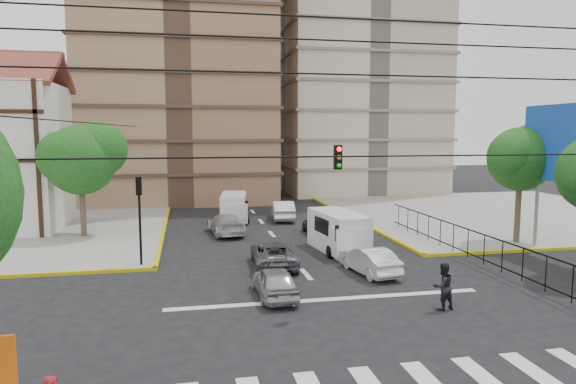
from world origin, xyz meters
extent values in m
plane|color=black|center=(0.00, 0.00, 0.00)|extent=(160.00, 160.00, 0.00)
cube|color=gray|center=(20.00, 20.00, 0.07)|extent=(26.00, 26.00, 0.15)
cube|color=silver|center=(0.00, 1.20, 0.01)|extent=(13.00, 0.40, 0.01)
cylinder|color=slate|center=(14.50, 8.00, 2.15)|extent=(0.20, 0.20, 4.00)
cube|color=silver|center=(14.50, 6.00, 6.15)|extent=(0.25, 6.00, 4.00)
cube|color=blue|center=(14.30, 6.00, 6.15)|extent=(0.08, 6.20, 4.20)
cylinder|color=#473828|center=(14.00, 9.00, 2.24)|extent=(0.36, 0.36, 4.48)
sphere|color=#154614|center=(14.00, 9.00, 5.16)|extent=(3.80, 3.80, 3.80)
sphere|color=#154614|center=(14.95, 9.30, 5.73)|extent=(3.04, 3.04, 3.04)
sphere|color=#154614|center=(13.24, 8.70, 5.35)|extent=(2.85, 2.85, 2.85)
cylinder|color=#473828|center=(-12.00, 16.00, 2.10)|extent=(0.36, 0.36, 4.20)
sphere|color=#154614|center=(-12.00, 16.00, 5.00)|extent=(4.40, 4.40, 4.40)
sphere|color=#154614|center=(-10.90, 16.30, 5.67)|extent=(3.52, 3.52, 3.52)
sphere|color=#154614|center=(-12.88, 15.70, 5.22)|extent=(3.30, 3.30, 3.30)
cylinder|color=black|center=(-7.80, 7.80, 1.90)|extent=(0.12, 0.12, 3.50)
cube|color=black|center=(-7.80, 7.80, 4.10)|extent=(0.28, 0.22, 0.90)
sphere|color=#FF0C0C|center=(-7.80, 7.80, 4.40)|extent=(0.17, 0.17, 0.17)
cube|color=black|center=(0.00, 0.00, 5.80)|extent=(0.28, 0.22, 0.90)
cylinder|color=black|center=(0.00, -9.00, 6.25)|extent=(18.00, 0.03, 0.03)
cube|color=silver|center=(2.90, 9.40, 1.11)|extent=(2.49, 5.03, 2.23)
cube|color=silver|center=(2.90, 7.47, 0.97)|extent=(1.96, 1.37, 1.55)
cube|color=black|center=(2.90, 7.13, 1.50)|extent=(1.79, 0.31, 0.87)
cylinder|color=black|center=(1.98, 7.85, 0.34)|extent=(0.25, 0.68, 0.68)
cylinder|color=black|center=(3.82, 7.85, 0.34)|extent=(0.25, 0.68, 0.68)
cylinder|color=black|center=(1.98, 10.95, 0.34)|extent=(0.25, 0.68, 0.68)
cylinder|color=black|center=(3.82, 10.95, 0.34)|extent=(0.25, 0.68, 0.68)
cube|color=silver|center=(-2.00, 20.65, 1.04)|extent=(2.40, 4.73, 2.08)
cube|color=silver|center=(-2.00, 18.85, 0.90)|extent=(1.85, 1.31, 1.45)
cube|color=black|center=(-2.00, 18.53, 1.40)|extent=(1.67, 0.33, 0.81)
cylinder|color=black|center=(-2.85, 19.21, 0.32)|extent=(0.25, 0.63, 0.63)
cylinder|color=black|center=(-1.14, 19.21, 0.32)|extent=(0.25, 0.63, 0.63)
cylinder|color=black|center=(-2.85, 22.10, 0.32)|extent=(0.25, 0.63, 0.63)
cylinder|color=black|center=(-1.14, 22.10, 0.32)|extent=(0.25, 0.63, 0.63)
imported|color=#A8A9AD|center=(-2.04, 1.95, 0.63)|extent=(1.59, 3.75, 1.26)
imported|color=white|center=(2.98, 4.52, 0.65)|extent=(1.98, 4.09, 1.29)
imported|color=slate|center=(-1.27, 6.78, 0.64)|extent=(2.39, 4.69, 1.27)
imported|color=silver|center=(-3.00, 15.53, 0.69)|extent=(2.49, 4.93, 1.37)
imported|color=#262729|center=(3.00, 14.26, 0.66)|extent=(1.59, 3.89, 1.32)
imported|color=silver|center=(1.78, 20.42, 0.75)|extent=(2.05, 4.67, 1.49)
imported|color=black|center=(3.96, -0.79, 0.91)|extent=(1.00, 0.85, 1.81)
camera|label=1|loc=(-5.49, -18.17, 6.68)|focal=32.00mm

